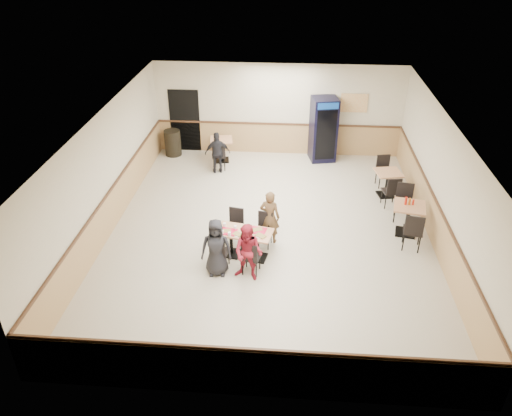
# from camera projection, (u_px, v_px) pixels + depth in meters

# --- Properties ---
(ground) EXTENTS (10.00, 10.00, 0.00)m
(ground) POSITION_uv_depth(u_px,v_px,m) (269.00, 232.00, 12.59)
(ground) COLOR beige
(ground) RESTS_ON ground
(room_shell) EXTENTS (10.00, 10.00, 10.00)m
(room_shell) POSITION_uv_depth(u_px,v_px,m) (336.00, 170.00, 14.37)
(room_shell) COLOR silver
(room_shell) RESTS_ON ground
(main_table) EXTENTS (1.37, 0.86, 0.68)m
(main_table) POSITION_uv_depth(u_px,v_px,m) (244.00, 240.00, 11.49)
(main_table) COLOR black
(main_table) RESTS_ON ground
(main_chairs) EXTENTS (1.38, 1.67, 0.86)m
(main_chairs) POSITION_uv_depth(u_px,v_px,m) (242.00, 240.00, 11.51)
(main_chairs) COLOR black
(main_chairs) RESTS_ON ground
(diner_woman_left) EXTENTS (0.70, 0.48, 1.36)m
(diner_woman_left) POSITION_uv_depth(u_px,v_px,m) (216.00, 248.00, 10.82)
(diner_woman_left) COLOR black
(diner_woman_left) RESTS_ON ground
(diner_woman_right) EXTENTS (0.78, 0.68, 1.35)m
(diner_woman_right) POSITION_uv_depth(u_px,v_px,m) (248.00, 253.00, 10.66)
(diner_woman_right) COLOR maroon
(diner_woman_right) RESTS_ON ground
(diner_man_opposite) EXTENTS (0.55, 0.42, 1.37)m
(diner_man_opposite) POSITION_uv_depth(u_px,v_px,m) (270.00, 217.00, 11.92)
(diner_man_opposite) COLOR brown
(diner_man_opposite) RESTS_ON ground
(lone_diner) EXTENTS (0.82, 0.48, 1.31)m
(lone_diner) POSITION_uv_depth(u_px,v_px,m) (218.00, 153.00, 15.26)
(lone_diner) COLOR black
(lone_diner) RESTS_ON ground
(tabletop_clutter) EXTENTS (1.13, 0.54, 0.12)m
(tabletop_clutter) POSITION_uv_depth(u_px,v_px,m) (242.00, 231.00, 11.34)
(tabletop_clutter) COLOR red
(tabletop_clutter) RESTS_ON main_table
(side_table_near) EXTENTS (0.88, 0.88, 0.80)m
(side_table_near) POSITION_uv_depth(u_px,v_px,m) (408.00, 215.00, 12.30)
(side_table_near) COLOR black
(side_table_near) RESTS_ON ground
(side_table_near_chair_south) EXTENTS (0.55, 0.55, 1.01)m
(side_table_near_chair_south) POSITION_uv_depth(u_px,v_px,m) (413.00, 230.00, 11.76)
(side_table_near_chair_south) COLOR black
(side_table_near_chair_south) RESTS_ON ground
(side_table_near_chair_north) EXTENTS (0.55, 0.55, 1.01)m
(side_table_near_chair_north) POSITION_uv_depth(u_px,v_px,m) (403.00, 203.00, 12.86)
(side_table_near_chair_north) COLOR black
(side_table_near_chair_north) RESTS_ON ground
(side_table_far) EXTENTS (0.81, 0.81, 0.74)m
(side_table_far) POSITION_uv_depth(u_px,v_px,m) (387.00, 180.00, 14.04)
(side_table_far) COLOR black
(side_table_far) RESTS_ON ground
(side_table_far_chair_south) EXTENTS (0.51, 0.51, 0.94)m
(side_table_far_chair_south) POSITION_uv_depth(u_px,v_px,m) (391.00, 190.00, 13.54)
(side_table_far_chair_south) COLOR black
(side_table_far_chair_south) RESTS_ON ground
(side_table_far_chair_north) EXTENTS (0.51, 0.51, 0.94)m
(side_table_far_chair_north) POSITION_uv_depth(u_px,v_px,m) (384.00, 171.00, 14.56)
(side_table_far_chair_north) COLOR black
(side_table_far_chair_north) RESTS_ON ground
(condiment_caddy) EXTENTS (0.23, 0.06, 0.20)m
(condiment_caddy) POSITION_uv_depth(u_px,v_px,m) (409.00, 201.00, 12.16)
(condiment_caddy) COLOR red
(condiment_caddy) RESTS_ON side_table_near
(back_table) EXTENTS (0.80, 0.80, 0.75)m
(back_table) POSITION_uv_depth(u_px,v_px,m) (222.00, 146.00, 16.08)
(back_table) COLOR black
(back_table) RESTS_ON ground
(back_table_chair_lone) EXTENTS (0.50, 0.50, 0.95)m
(back_table_chair_lone) POSITION_uv_depth(u_px,v_px,m) (219.00, 155.00, 15.57)
(back_table_chair_lone) COLOR black
(back_table_chair_lone) RESTS_ON ground
(pepsi_cooler) EXTENTS (0.91, 0.91, 2.06)m
(pepsi_cooler) POSITION_uv_depth(u_px,v_px,m) (323.00, 129.00, 15.93)
(pepsi_cooler) COLOR black
(pepsi_cooler) RESTS_ON ground
(trash_bin) EXTENTS (0.54, 0.54, 0.85)m
(trash_bin) POSITION_uv_depth(u_px,v_px,m) (173.00, 143.00, 16.53)
(trash_bin) COLOR black
(trash_bin) RESTS_ON ground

